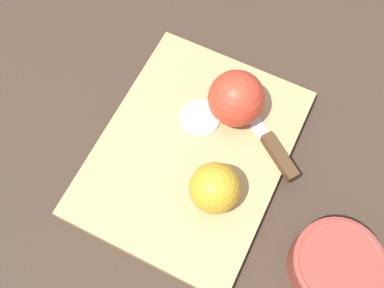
{
  "coord_description": "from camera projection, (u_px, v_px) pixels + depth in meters",
  "views": [
    {
      "loc": [
        -0.2,
        -0.13,
        0.59
      ],
      "look_at": [
        0.0,
        0.0,
        0.04
      ],
      "focal_mm": 42.0,
      "sensor_mm": 36.0,
      "label": 1
    }
  ],
  "objects": [
    {
      "name": "ground_plane",
      "position": [
        192.0,
        155.0,
        0.64
      ],
      "size": [
        4.0,
        4.0,
        0.0
      ],
      "primitive_type": "plane",
      "color": "#38281E"
    },
    {
      "name": "cutting_board",
      "position": [
        192.0,
        153.0,
        0.63
      ],
      "size": [
        0.35,
        0.29,
        0.02
      ],
      "color": "tan",
      "rests_on": "ground_plane"
    },
    {
      "name": "apple_half_left",
      "position": [
        215.0,
        188.0,
        0.56
      ],
      "size": [
        0.07,
        0.07,
        0.07
      ],
      "rotation": [
        0.0,
        0.0,
        2.42
      ],
      "color": "gold",
      "rests_on": "cutting_board"
    },
    {
      "name": "apple_half_right",
      "position": [
        236.0,
        99.0,
        0.61
      ],
      "size": [
        0.08,
        0.08,
        0.08
      ],
      "rotation": [
        0.0,
        0.0,
        1.95
      ],
      "color": "red",
      "rests_on": "cutting_board"
    },
    {
      "name": "knife",
      "position": [
        274.0,
        149.0,
        0.61
      ],
      "size": [
        0.09,
        0.14,
        0.02
      ],
      "rotation": [
        0.0,
        0.0,
        1.07
      ],
      "color": "silver",
      "rests_on": "cutting_board"
    },
    {
      "name": "apple_slice",
      "position": [
        200.0,
        118.0,
        0.64
      ],
      "size": [
        0.06,
        0.06,
        0.0
      ],
      "color": "#EFE5C6",
      "rests_on": "cutting_board"
    },
    {
      "name": "bowl",
      "position": [
        336.0,
        265.0,
        0.56
      ],
      "size": [
        0.11,
        0.11,
        0.04
      ],
      "color": "#99382D",
      "rests_on": "ground_plane"
    }
  ]
}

